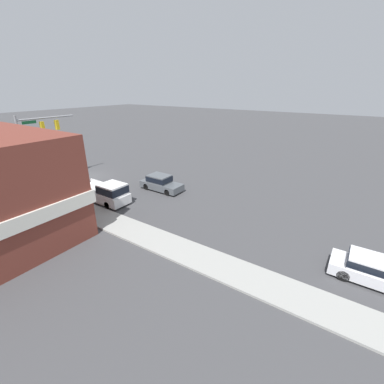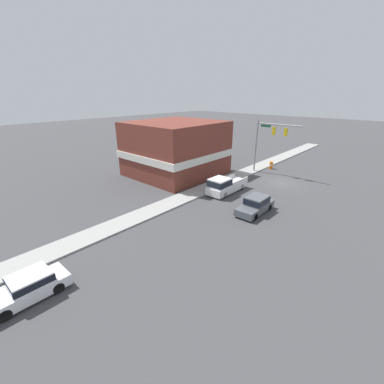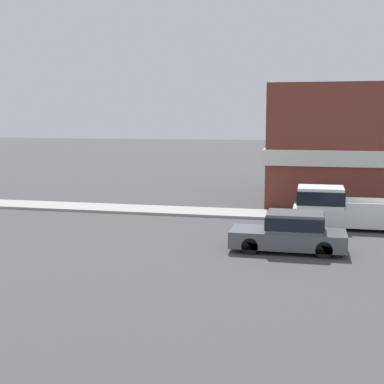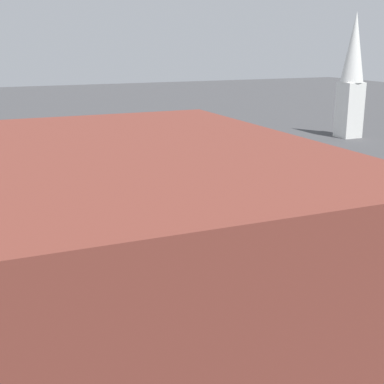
{
  "view_description": "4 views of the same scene",
  "coord_description": "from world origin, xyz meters",
  "px_view_note": "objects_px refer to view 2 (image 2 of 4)",
  "views": [
    {
      "loc": [
        17.02,
        26.54,
        10.01
      ],
      "look_at": [
        0.18,
        15.2,
        1.66
      ],
      "focal_mm": 24.0,
      "sensor_mm": 36.0,
      "label": 1
    },
    {
      "loc": [
        -12.34,
        30.75,
        10.83
      ],
      "look_at": [
        1.02,
        15.85,
        3.06
      ],
      "focal_mm": 24.0,
      "sensor_mm": 36.0,
      "label": 2
    },
    {
      "loc": [
        -23.09,
        9.12,
        5.36
      ],
      "look_at": [
        1.02,
        14.59,
        1.86
      ],
      "focal_mm": 50.0,
      "sensor_mm": 36.0,
      "label": 3
    },
    {
      "loc": [
        23.71,
        4.42,
        9.41
      ],
      "look_at": [
        0.19,
        14.63,
        2.19
      ],
      "focal_mm": 50.0,
      "sensor_mm": 36.0,
      "label": 4
    }
  ],
  "objects_px": {
    "car_lead": "(256,204)",
    "pickup_truck_parked": "(224,185)",
    "construction_barrel": "(271,165)",
    "car_oncoming": "(28,286)"
  },
  "relations": [
    {
      "from": "car_oncoming",
      "to": "construction_barrel",
      "type": "xyz_separation_m",
      "value": [
        1.82,
        -33.68,
        -0.2
      ]
    },
    {
      "from": "car_lead",
      "to": "construction_barrel",
      "type": "distance_m",
      "value": 16.28
    },
    {
      "from": "car_oncoming",
      "to": "construction_barrel",
      "type": "distance_m",
      "value": 33.73
    },
    {
      "from": "pickup_truck_parked",
      "to": "car_lead",
      "type": "bearing_deg",
      "value": 157.38
    },
    {
      "from": "car_lead",
      "to": "car_oncoming",
      "type": "xyz_separation_m",
      "value": [
        3.95,
        18.46,
        -0.07
      ]
    },
    {
      "from": "car_lead",
      "to": "pickup_truck_parked",
      "type": "height_order",
      "value": "pickup_truck_parked"
    },
    {
      "from": "car_lead",
      "to": "pickup_truck_parked",
      "type": "xyz_separation_m",
      "value": [
        5.17,
        -2.15,
        0.15
      ]
    },
    {
      "from": "car_lead",
      "to": "car_oncoming",
      "type": "height_order",
      "value": "car_lead"
    },
    {
      "from": "pickup_truck_parked",
      "to": "car_oncoming",
      "type": "bearing_deg",
      "value": 93.4
    },
    {
      "from": "car_lead",
      "to": "construction_barrel",
      "type": "bearing_deg",
      "value": -69.25
    }
  ]
}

